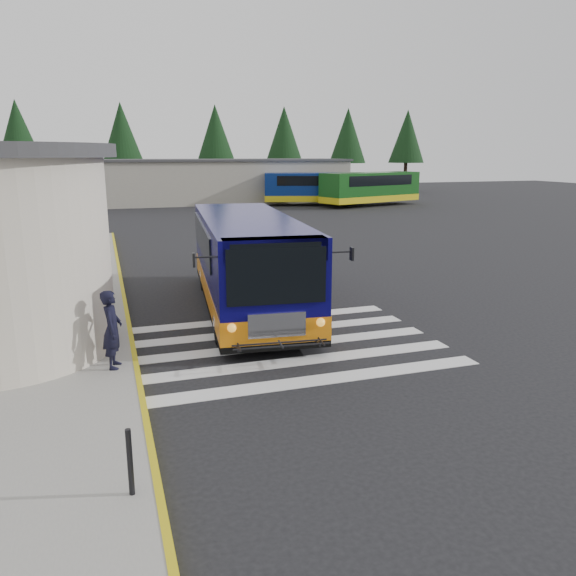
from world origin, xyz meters
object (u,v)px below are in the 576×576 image
object	(u,v)px
pedestrian_a	(112,329)
bollard	(130,462)
far_bus_b	(371,187)
far_bus_a	(318,187)
transit_bus	(248,266)

from	to	relation	value
pedestrian_a	bollard	bearing A→B (deg)	-169.35
far_bus_b	pedestrian_a	bearing A→B (deg)	128.12
far_bus_a	far_bus_b	world-z (taller)	far_bus_b
far_bus_a	transit_bus	bearing A→B (deg)	172.64
transit_bus	far_bus_b	xyz separation A→B (m)	(19.56, 31.02, 0.33)
pedestrian_a	far_bus_b	distance (m)	42.48
transit_bus	far_bus_a	size ratio (longest dim) A/B	1.01
bollard	transit_bus	bearing A→B (deg)	66.55
bollard	far_bus_a	distance (m)	46.49
pedestrian_a	transit_bus	bearing A→B (deg)	-34.56
transit_bus	bollard	xyz separation A→B (m)	(-4.02, -9.27, -0.73)
pedestrian_a	far_bus_a	size ratio (longest dim) A/B	0.17
far_bus_a	bollard	bearing A→B (deg)	172.91
pedestrian_a	bollard	world-z (taller)	pedestrian_a
pedestrian_a	far_bus_b	world-z (taller)	far_bus_b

